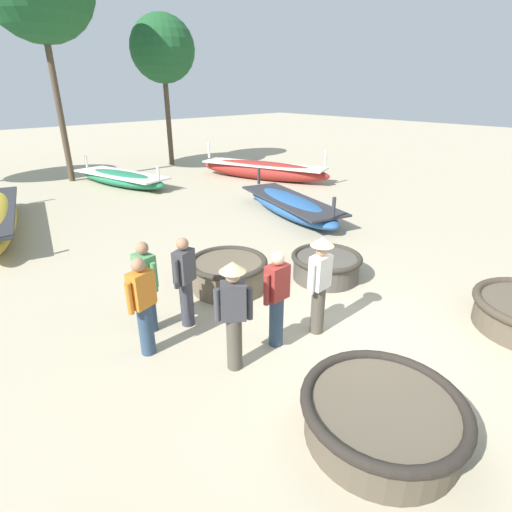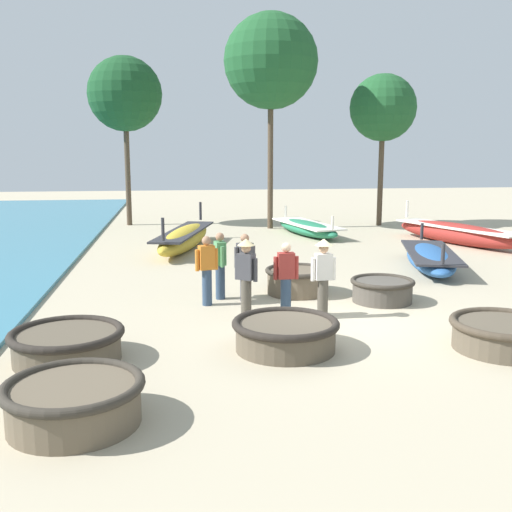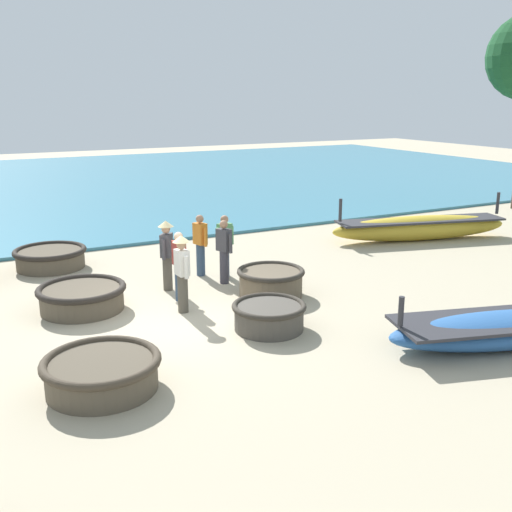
{
  "view_description": "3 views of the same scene",
  "coord_description": "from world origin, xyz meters",
  "px_view_note": "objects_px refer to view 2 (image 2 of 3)",
  "views": [
    {
      "loc": [
        -4.73,
        -3.11,
        3.76
      ],
      "look_at": [
        -0.24,
        1.75,
        0.91
      ],
      "focal_mm": 28.0,
      "sensor_mm": 36.0,
      "label": 1
    },
    {
      "loc": [
        -3.2,
        -11.42,
        3.47
      ],
      "look_at": [
        -1.49,
        1.19,
        1.19
      ],
      "focal_mm": 42.0,
      "sensor_mm": 36.0,
      "label": 2
    },
    {
      "loc": [
        11.1,
        -3.89,
        4.44
      ],
      "look_at": [
        -1.02,
        2.48,
        0.77
      ],
      "focal_mm": 42.0,
      "sensor_mm": 36.0,
      "label": 3
    }
  ],
  "objects_px": {
    "fisherman_with_hat": "(207,269)",
    "long_boat_red_hull": "(430,258)",
    "coracle_weathered": "(382,289)",
    "fisherman_standing_left": "(286,278)",
    "fisherman_crouching": "(246,273)",
    "fisherman_by_coracle": "(323,273)",
    "coracle_tilted": "(74,400)",
    "coracle_center": "(67,343)",
    "fisherman_standing_right": "(245,266)",
    "tree_tall_back": "(383,108)",
    "coracle_far_right": "(297,280)",
    "tree_rightmost": "(271,62)",
    "coracle_front_right": "(286,333)",
    "long_boat_white_hull": "(184,238)",
    "tree_center": "(125,94)",
    "coracle_front_left": "(504,333)",
    "long_boat_blue_hull": "(457,233)",
    "fisherman_hauling": "(220,264)",
    "long_boat_ochre_hull": "(307,228)"
  },
  "relations": [
    {
      "from": "coracle_weathered",
      "to": "coracle_center",
      "type": "bearing_deg",
      "value": -154.89
    },
    {
      "from": "fisherman_standing_right",
      "to": "tree_center",
      "type": "distance_m",
      "value": 15.93
    },
    {
      "from": "long_boat_ochre_hull",
      "to": "coracle_center",
      "type": "bearing_deg",
      "value": -117.2
    },
    {
      "from": "long_boat_white_hull",
      "to": "fisherman_standing_right",
      "type": "distance_m",
      "value": 7.53
    },
    {
      "from": "long_boat_blue_hull",
      "to": "fisherman_by_coracle",
      "type": "bearing_deg",
      "value": -129.32
    },
    {
      "from": "long_boat_red_hull",
      "to": "fisherman_crouching",
      "type": "xyz_separation_m",
      "value": [
        -5.97,
        -4.45,
        0.64
      ]
    },
    {
      "from": "fisherman_standing_left",
      "to": "coracle_tilted",
      "type": "bearing_deg",
      "value": -128.24
    },
    {
      "from": "long_boat_blue_hull",
      "to": "tree_rightmost",
      "type": "relative_size",
      "value": 0.65
    },
    {
      "from": "tree_tall_back",
      "to": "long_boat_red_hull",
      "type": "bearing_deg",
      "value": -100.88
    },
    {
      "from": "fisherman_standing_right",
      "to": "coracle_center",
      "type": "bearing_deg",
      "value": -133.79
    },
    {
      "from": "tree_tall_back",
      "to": "fisherman_by_coracle",
      "type": "bearing_deg",
      "value": -113.33
    },
    {
      "from": "coracle_weathered",
      "to": "tree_rightmost",
      "type": "distance_m",
      "value": 14.79
    },
    {
      "from": "fisherman_crouching",
      "to": "fisherman_by_coracle",
      "type": "bearing_deg",
      "value": -7.97
    },
    {
      "from": "coracle_tilted",
      "to": "fisherman_with_hat",
      "type": "distance_m",
      "value": 6.07
    },
    {
      "from": "coracle_tilted",
      "to": "tree_center",
      "type": "relative_size",
      "value": 0.24
    },
    {
      "from": "coracle_center",
      "to": "fisherman_standing_right",
      "type": "distance_m",
      "value": 4.92
    },
    {
      "from": "long_boat_red_hull",
      "to": "tree_tall_back",
      "type": "bearing_deg",
      "value": 79.12
    },
    {
      "from": "coracle_weathered",
      "to": "tree_rightmost",
      "type": "xyz_separation_m",
      "value": [
        -0.51,
        13.12,
        6.81
      ]
    },
    {
      "from": "fisherman_crouching",
      "to": "coracle_front_right",
      "type": "bearing_deg",
      "value": -78.03
    },
    {
      "from": "coracle_tilted",
      "to": "fisherman_by_coracle",
      "type": "height_order",
      "value": "fisherman_by_coracle"
    },
    {
      "from": "coracle_front_left",
      "to": "fisherman_crouching",
      "type": "relative_size",
      "value": 1.12
    },
    {
      "from": "long_boat_red_hull",
      "to": "tree_center",
      "type": "distance_m",
      "value": 15.99
    },
    {
      "from": "coracle_center",
      "to": "tree_rightmost",
      "type": "distance_m",
      "value": 18.54
    },
    {
      "from": "tree_rightmost",
      "to": "coracle_front_left",
      "type": "bearing_deg",
      "value": -84.91
    },
    {
      "from": "coracle_tilted",
      "to": "long_boat_red_hull",
      "type": "height_order",
      "value": "long_boat_red_hull"
    },
    {
      "from": "coracle_front_left",
      "to": "long_boat_ochre_hull",
      "type": "distance_m",
      "value": 14.38
    },
    {
      "from": "fisherman_crouching",
      "to": "tree_center",
      "type": "xyz_separation_m",
      "value": [
        -3.51,
        16.07,
        4.9
      ]
    },
    {
      "from": "long_boat_blue_hull",
      "to": "fisherman_hauling",
      "type": "relative_size",
      "value": 3.78
    },
    {
      "from": "fisherman_hauling",
      "to": "fisherman_crouching",
      "type": "bearing_deg",
      "value": -76.3
    },
    {
      "from": "fisherman_by_coracle",
      "to": "tree_center",
      "type": "bearing_deg",
      "value": 107.33
    },
    {
      "from": "coracle_center",
      "to": "long_boat_white_hull",
      "type": "xyz_separation_m",
      "value": [
        2.13,
        10.94,
        0.11
      ]
    },
    {
      "from": "fisherman_with_hat",
      "to": "long_boat_red_hull",
      "type": "bearing_deg",
      "value": 26.12
    },
    {
      "from": "fisherman_standing_right",
      "to": "tree_tall_back",
      "type": "xyz_separation_m",
      "value": [
        7.75,
        13.03,
        4.41
      ]
    },
    {
      "from": "long_boat_white_hull",
      "to": "fisherman_standing_right",
      "type": "bearing_deg",
      "value": -80.41
    },
    {
      "from": "coracle_tilted",
      "to": "coracle_front_right",
      "type": "xyz_separation_m",
      "value": [
        3.19,
        2.47,
        -0.02
      ]
    },
    {
      "from": "long_boat_red_hull",
      "to": "tree_center",
      "type": "height_order",
      "value": "tree_center"
    },
    {
      "from": "coracle_front_right",
      "to": "fisherman_crouching",
      "type": "relative_size",
      "value": 1.13
    },
    {
      "from": "coracle_tilted",
      "to": "long_boat_red_hull",
      "type": "bearing_deg",
      "value": 45.89
    },
    {
      "from": "long_boat_red_hull",
      "to": "fisherman_standing_right",
      "type": "height_order",
      "value": "fisherman_standing_right"
    },
    {
      "from": "coracle_weathered",
      "to": "fisherman_standing_left",
      "type": "distance_m",
      "value": 2.66
    },
    {
      "from": "coracle_front_left",
      "to": "fisherman_hauling",
      "type": "relative_size",
      "value": 1.19
    },
    {
      "from": "fisherman_hauling",
      "to": "fisherman_by_coracle",
      "type": "xyz_separation_m",
      "value": [
        1.98,
        -1.9,
        0.12
      ]
    },
    {
      "from": "coracle_tilted",
      "to": "coracle_center",
      "type": "height_order",
      "value": "coracle_tilted"
    },
    {
      "from": "long_boat_white_hull",
      "to": "fisherman_standing_right",
      "type": "relative_size",
      "value": 3.79
    },
    {
      "from": "coracle_front_left",
      "to": "coracle_front_right",
      "type": "bearing_deg",
      "value": 172.45
    },
    {
      "from": "coracle_front_right",
      "to": "fisherman_hauling",
      "type": "distance_m",
      "value": 3.89
    },
    {
      "from": "fisherman_standing_left",
      "to": "tree_center",
      "type": "xyz_separation_m",
      "value": [
        -4.35,
        16.07,
        5.02
      ]
    },
    {
      "from": "coracle_front_right",
      "to": "tree_tall_back",
      "type": "height_order",
      "value": "tree_tall_back"
    },
    {
      "from": "coracle_far_right",
      "to": "tree_tall_back",
      "type": "xyz_separation_m",
      "value": [
        6.41,
        12.48,
        4.91
      ]
    },
    {
      "from": "long_boat_red_hull",
      "to": "tree_center",
      "type": "xyz_separation_m",
      "value": [
        -9.48,
        11.62,
        5.54
      ]
    }
  ]
}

